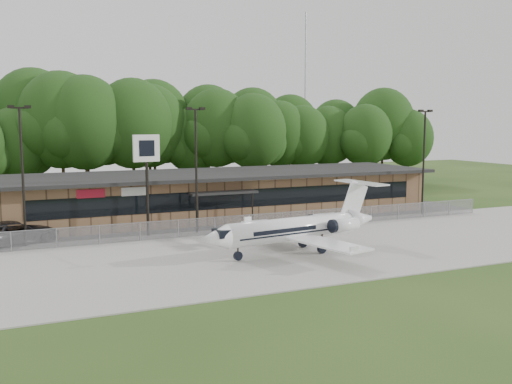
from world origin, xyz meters
name	(u,v)px	position (x,y,z in m)	size (l,w,h in m)	color
ground	(364,276)	(0.00, 0.00, 0.00)	(160.00, 160.00, 0.00)	#274117
apron	(300,248)	(0.00, 8.00, 0.04)	(64.00, 18.00, 0.08)	#9E9B93
parking_lot	(240,223)	(0.00, 19.50, 0.03)	(50.00, 9.00, 0.06)	#383835
terminal	(223,193)	(0.00, 23.94, 2.18)	(41.00, 11.65, 4.30)	brown
fence	(260,223)	(0.00, 15.00, 0.78)	(46.00, 0.04, 1.52)	gray
treeline	(172,135)	(0.00, 42.00, 7.50)	(72.00, 12.00, 15.00)	#1D3B12
radio_mast	(305,99)	(22.00, 48.00, 12.50)	(0.20, 0.20, 25.00)	gray
light_pole_left	(22,165)	(-18.00, 16.50, 5.98)	(1.55, 0.30, 10.23)	black
light_pole_mid	(196,160)	(-5.00, 16.50, 5.98)	(1.55, 0.30, 10.23)	black
light_pole_right	(424,154)	(18.00, 16.50, 5.98)	(1.55, 0.30, 10.23)	black
business_jet	(297,229)	(-0.87, 6.75, 1.72)	(14.29, 12.79, 4.81)	white
suv	(14,233)	(-18.75, 17.74, 0.90)	(2.98, 6.45, 1.79)	#2A2A2C
pole_sign	(147,159)	(-8.96, 16.80, 6.18)	(2.13, 0.47, 8.08)	black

